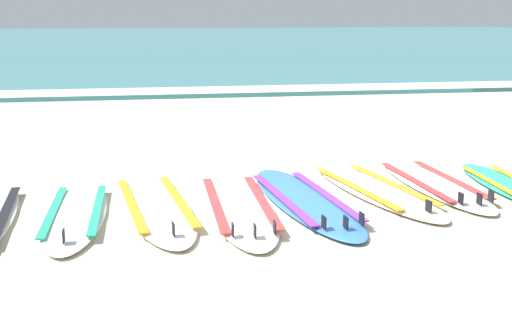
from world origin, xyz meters
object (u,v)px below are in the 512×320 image
(surfboard_5, at_px, (304,200))
(surfboard_4, at_px, (239,205))
(surfboard_8, at_px, (507,185))
(surfboard_2, at_px, (76,213))
(surfboard_7, at_px, (433,183))
(surfboard_6, at_px, (374,189))
(surfboard_3, at_px, (155,205))

(surfboard_5, bearing_deg, surfboard_4, -172.84)
(surfboard_5, distance_m, surfboard_8, 2.33)
(surfboard_2, xyz_separation_m, surfboard_7, (3.79, 0.47, 0.00))
(surfboard_4, bearing_deg, surfboard_2, 179.69)
(surfboard_2, bearing_deg, surfboard_4, -0.31)
(surfboard_6, height_order, surfboard_7, same)
(surfboard_5, relative_size, surfboard_7, 1.10)
(surfboard_2, bearing_deg, surfboard_7, 7.00)
(surfboard_5, xyz_separation_m, surfboard_6, (0.83, 0.27, -0.00))
(surfboard_4, height_order, surfboard_5, same)
(surfboard_5, bearing_deg, surfboard_8, 4.55)
(surfboard_6, distance_m, surfboard_7, 0.73)
(surfboard_2, relative_size, surfboard_8, 1.14)
(surfboard_3, bearing_deg, surfboard_7, 6.34)
(surfboard_7, xyz_separation_m, surfboard_8, (0.77, -0.20, -0.00))
(surfboard_4, distance_m, surfboard_8, 3.02)
(surfboard_4, height_order, surfboard_8, same)
(surfboard_2, height_order, surfboard_6, same)
(surfboard_3, distance_m, surfboard_4, 0.82)
(surfboard_7, bearing_deg, surfboard_6, -170.95)
(surfboard_6, bearing_deg, surfboard_5, -161.89)
(surfboard_3, xyz_separation_m, surfboard_8, (3.81, 0.13, 0.00))
(surfboard_2, xyz_separation_m, surfboard_4, (1.55, -0.01, 0.00))
(surfboard_2, xyz_separation_m, surfboard_8, (4.55, 0.26, 0.00))
(surfboard_3, bearing_deg, surfboard_6, 5.49)
(surfboard_2, distance_m, surfboard_8, 4.56)
(surfboard_3, distance_m, surfboard_6, 2.33)
(surfboard_2, relative_size, surfboard_7, 0.94)
(surfboard_2, bearing_deg, surfboard_6, 6.52)
(surfboard_4, relative_size, surfboard_7, 1.07)
(surfboard_4, xyz_separation_m, surfboard_7, (2.24, 0.47, 0.00))
(surfboard_2, height_order, surfboard_3, same)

